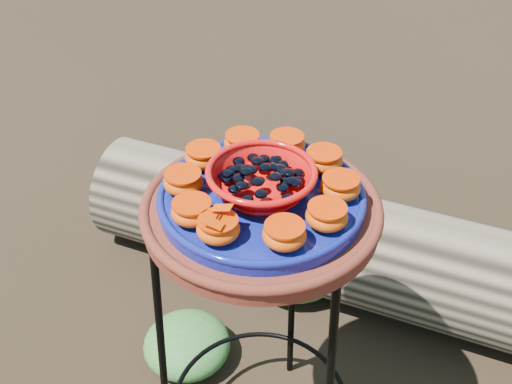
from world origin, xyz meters
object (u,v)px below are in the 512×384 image
at_px(red_bowl, 261,182).
at_px(cobalt_plate, 261,199).
at_px(plant_stand, 260,345).
at_px(terracotta_saucer, 261,212).
at_px(driftwood_log, 376,254).

bearing_deg(red_bowl, cobalt_plate, 0.00).
relative_size(plant_stand, terracotta_saucer, 1.67).
bearing_deg(driftwood_log, plant_stand, -103.19).
distance_m(plant_stand, driftwood_log, 0.62).
bearing_deg(cobalt_plate, terracotta_saucer, 0.00).
distance_m(cobalt_plate, red_bowl, 0.04).
xyz_separation_m(red_bowl, driftwood_log, (0.13, 0.57, -0.62)).
distance_m(terracotta_saucer, cobalt_plate, 0.03).
xyz_separation_m(plant_stand, driftwood_log, (0.13, 0.57, -0.19)).
xyz_separation_m(terracotta_saucer, cobalt_plate, (0.00, 0.00, 0.03)).
relative_size(plant_stand, driftwood_log, 0.40).
distance_m(plant_stand, red_bowl, 0.43).
xyz_separation_m(plant_stand, red_bowl, (0.00, 0.00, 0.43)).
height_order(plant_stand, terracotta_saucer, terracotta_saucer).
height_order(red_bowl, driftwood_log, red_bowl).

